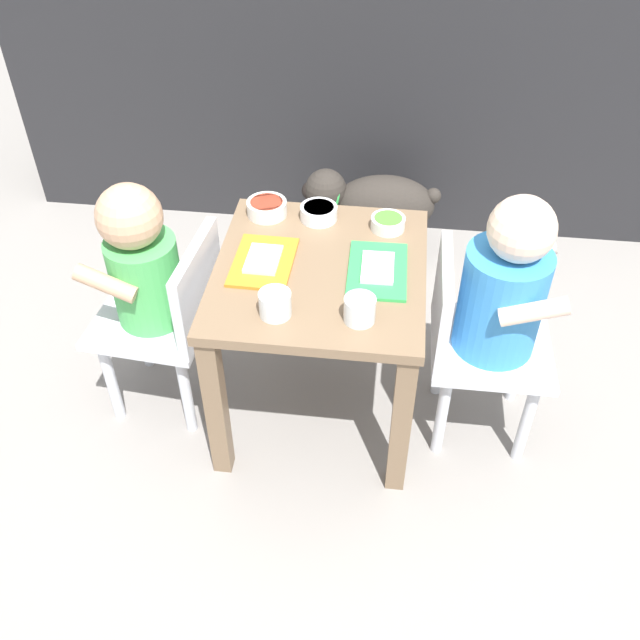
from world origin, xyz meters
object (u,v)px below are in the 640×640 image
veggie_bowl_near (267,208)px  seated_child_right (498,298)px  food_tray_left (263,262)px  cereal_bowl_right_side (388,223)px  cereal_bowl_left_side (319,212)px  water_cup_left (275,305)px  dining_table (320,298)px  seated_child_left (149,275)px  water_cup_right (360,311)px  food_tray_right (377,271)px  dog (373,203)px

veggie_bowl_near → seated_child_right: bearing=-21.5°
food_tray_left → cereal_bowl_right_side: (0.28, 0.18, 0.01)m
cereal_bowl_left_side → veggie_bowl_near: (-0.13, 0.00, 0.00)m
water_cup_left → dining_table: bearing=66.7°
seated_child_left → cereal_bowl_right_side: seated_child_left is taller
seated_child_right → water_cup_right: 0.34m
seated_child_left → food_tray_right: size_ratio=3.10×
water_cup_left → cereal_bowl_right_side: water_cup_left is taller
seated_child_left → cereal_bowl_left_side: (0.37, 0.22, 0.06)m
dog → seated_child_left: bearing=-124.5°
dining_table → seated_child_right: 0.41m
water_cup_right → dog: bearing=90.9°
food_tray_right → cereal_bowl_left_side: 0.25m
water_cup_right → seated_child_left: bearing=163.8°
seated_child_left → water_cup_left: size_ratio=9.47×
water_cup_left → cereal_bowl_left_side: water_cup_left is taller
dog → seated_child_right: bearing=-66.3°
seated_child_right → water_cup_left: seated_child_right is taller
cereal_bowl_right_side → seated_child_right: bearing=-37.1°
food_tray_left → cereal_bowl_left_side: cereal_bowl_left_side is taller
water_cup_right → cereal_bowl_right_side: size_ratio=0.80×
dog → veggie_bowl_near: veggie_bowl_near is taller
water_cup_left → water_cup_right: size_ratio=1.03×
food_tray_right → water_cup_left: (-0.20, -0.17, 0.02)m
food_tray_left → water_cup_right: (0.23, -0.16, 0.02)m
seated_child_left → food_tray_right: seated_child_left is taller
dining_table → water_cup_right: bearing=-58.3°
seated_child_left → seated_child_right: 0.80m
dining_table → dog: dining_table is taller
dog → water_cup_left: size_ratio=6.49×
cereal_bowl_right_side → cereal_bowl_left_side: bearing=172.9°
dining_table → dog: (0.09, 0.69, -0.17)m
seated_child_left → cereal_bowl_left_side: 0.44m
seated_child_left → food_tray_left: seated_child_left is taller
seated_child_left → cereal_bowl_right_side: 0.58m
seated_child_right → food_tray_left: bearing=178.2°
dining_table → seated_child_right: (0.40, -0.02, 0.06)m
dog → food_tray_right: food_tray_right is taller
seated_child_left → veggie_bowl_near: size_ratio=6.53×
water_cup_left → veggie_bowl_near: (-0.08, 0.37, -0.00)m
dog → water_cup_left: 0.92m
seated_child_right → food_tray_right: seated_child_right is taller
cereal_bowl_left_side → dining_table: bearing=-82.2°
seated_child_right → veggie_bowl_near: size_ratio=6.88×
dog → water_cup_right: (0.01, -0.86, 0.28)m
food_tray_right → dining_table: bearing=178.5°
water_cup_right → cereal_bowl_left_side: bearing=109.7°
water_cup_left → water_cup_right: (0.18, 0.00, 0.00)m
water_cup_left → veggie_bowl_near: 0.38m
seated_child_right → food_tray_left: 0.53m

